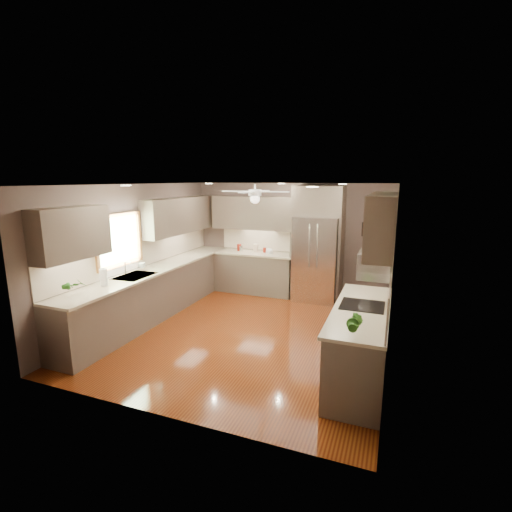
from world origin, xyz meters
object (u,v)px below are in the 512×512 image
Objects in this scene: bowl at (269,253)px; stool at (355,306)px; canister_b at (241,248)px; canister_d at (265,250)px; potted_plant_left at (75,285)px; potted_plant_right at (354,323)px; canister_c at (256,248)px; microwave at (375,264)px; refrigerator at (317,246)px; canister_a at (239,247)px; paper_towel at (104,277)px; soap_bottle at (143,265)px.

stool is (2.02, -0.88, -0.73)m from bowl.
canister_b is 0.56m from canister_d.
potted_plant_left is 4.23m from bowl.
potted_plant_right is at bearing -84.77° from stool.
canister_c is (0.35, 0.04, 0.02)m from canister_b.
canister_b is 4.95m from potted_plant_right.
bowl is (0.69, -0.02, -0.05)m from canister_b.
canister_b is at bearing 138.51° from microwave.
refrigerator is 1.59m from stool.
canister_a is 3.52m from paper_towel.
canister_b is 0.25× the size of stool.
canister_c is at bearing 60.58° from soap_bottle.
paper_towel is at bearing -170.96° from microwave.
canister_d is at bearing 132.28° from microwave.
paper_towel reaches higher than soap_bottle.
soap_bottle is 0.38× the size of stool.
canister_b is 1.14× the size of canister_d.
canister_c is at bearing 134.65° from microwave.
bowl is 1.11m from refrigerator.
canister_c is 0.36m from bowl.
potted_plant_left is at bearing -107.24° from canister_c.
bowl is at bearing -1.41° from canister_b.
canister_a is 0.08m from canister_b.
canister_a is at bearing 68.95° from soap_bottle.
potted_plant_right is at bearing -58.68° from canister_d.
stool is at bearing 20.94° from soap_bottle.
bowl is at bearing 53.93° from soap_bottle.
potted_plant_right is at bearing -22.39° from soap_bottle.
canister_d is 0.04× the size of refrigerator.
bowl is (0.34, -0.06, -0.07)m from canister_c.
canister_c is 1.79× the size of canister_d.
canister_a is 4.07m from potted_plant_left.
canister_b reaches higher than stool.
potted_plant_right reaches higher than canister_d.
canister_a is at bearing 146.04° from canister_b.
soap_bottle is 0.35× the size of microwave.
canister_c is 2.66m from stool.
paper_towel is (-1.24, -3.42, 0.05)m from canister_c.
canister_a reaches higher than bowl.
potted_plant_left reaches higher than bowl.
soap_bottle reaches higher than canister_a.
refrigerator is (1.78, -0.04, 0.18)m from canister_b.
microwave is 2.26m from stool.
canister_a is 2.53m from soap_bottle.
microwave is (3.17, -2.79, 0.46)m from canister_a.
canister_b is at bearing 161.67° from stool.
canister_d is at bearing 5.62° from canister_b.
refrigerator is (-1.22, 3.91, 0.09)m from potted_plant_right.
canister_a is 0.32× the size of stool.
canister_b is 4.17m from microwave.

